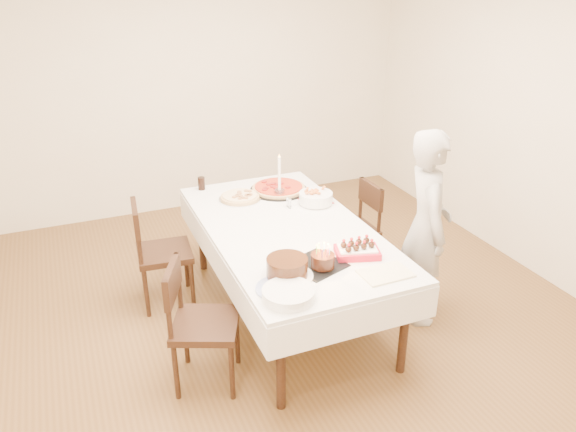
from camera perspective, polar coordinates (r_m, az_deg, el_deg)
name	(u,v)px	position (r m, az deg, el deg)	size (l,w,h in m)	color
floor	(297,317)	(4.49, 0.92, -10.25)	(5.00, 5.00, 0.00)	brown
wall_back	(204,85)	(6.17, -8.55, 13.07)	(4.50, 0.04, 2.70)	beige
wall_right	(547,120)	(5.17, 24.85, 8.80)	(0.04, 5.00, 2.70)	beige
dining_table	(288,271)	(4.34, 0.00, -5.66)	(1.14, 2.14, 0.75)	white
chair_right_savory	(351,230)	(4.92, 6.46, -1.40)	(0.42, 0.42, 0.83)	black
chair_left_savory	(165,253)	(4.57, -12.43, -3.67)	(0.46, 0.46, 0.89)	black
chair_left_dessert	(206,325)	(3.69, -8.37, -10.88)	(0.45, 0.45, 0.88)	black
person	(426,228)	(4.28, 13.84, -1.16)	(0.55, 0.36, 1.51)	#A9A5A0
pizza_white	(240,197)	(4.66, -4.90, 1.92)	(0.35, 0.35, 0.04)	beige
pizza_pepperoni	(279,188)	(4.83, -0.96, 2.84)	(0.49, 0.49, 0.04)	red
red_placemat	(316,201)	(4.63, 2.82, 1.54)	(0.23, 0.23, 0.01)	#B21E1E
pasta_bowl	(316,198)	(4.56, 2.84, 1.86)	(0.27, 0.27, 0.09)	white
taper_candle	(279,176)	(4.62, -0.88, 4.06)	(0.08, 0.08, 0.38)	white
shaker_pair	(290,203)	(4.48, 0.18, 1.28)	(0.07, 0.07, 0.08)	white
cola_glass	(201,183)	(4.90, -8.79, 3.29)	(0.06, 0.06, 0.11)	black
layer_cake	(287,268)	(3.51, -0.10, -5.29)	(0.33, 0.33, 0.13)	#351A0D
cake_board	(316,265)	(3.68, 2.91, -5.00)	(0.32, 0.32, 0.01)	black
birthday_cake	(323,256)	(3.61, 3.56, -4.08)	(0.15, 0.15, 0.15)	black
strawberry_box	(357,251)	(3.80, 7.05, -3.52)	(0.29, 0.19, 0.07)	red
box_lid	(385,274)	(3.63, 9.87, -5.86)	(0.32, 0.21, 0.03)	beige
plate_stack	(288,294)	(3.32, 0.04, -7.94)	(0.31, 0.31, 0.06)	white
china_plate	(280,288)	(3.42, -0.77, -7.35)	(0.31, 0.31, 0.01)	white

